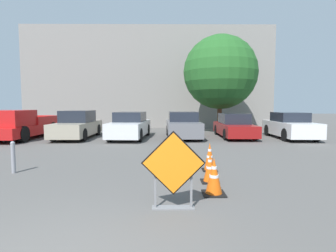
# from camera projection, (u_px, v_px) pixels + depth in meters

# --- Properties ---
(ground_plane) EXTENTS (96.00, 96.00, 0.00)m
(ground_plane) POSITION_uv_depth(u_px,v_px,m) (138.00, 144.00, 12.63)
(ground_plane) COLOR #565451
(road_closed_sign) EXTENTS (1.16, 0.20, 1.43)m
(road_closed_sign) POSITION_uv_depth(u_px,v_px,m) (173.00, 169.00, 4.69)
(road_closed_sign) COLOR black
(road_closed_sign) RESTS_ON ground_plane
(traffic_cone_nearest) EXTENTS (0.47, 0.47, 0.78)m
(traffic_cone_nearest) POSITION_uv_depth(u_px,v_px,m) (214.00, 177.00, 5.51)
(traffic_cone_nearest) COLOR black
(traffic_cone_nearest) RESTS_ON ground_plane
(traffic_cone_second) EXTENTS (0.42, 0.42, 0.72)m
(traffic_cone_second) POSITION_uv_depth(u_px,v_px,m) (210.00, 168.00, 6.40)
(traffic_cone_second) COLOR black
(traffic_cone_second) RESTS_ON ground_plane
(traffic_cone_third) EXTENTS (0.41, 0.41, 0.81)m
(traffic_cone_third) POSITION_uv_depth(u_px,v_px,m) (210.00, 157.00, 7.54)
(traffic_cone_third) COLOR black
(traffic_cone_third) RESTS_ON ground_plane
(pickup_truck) EXTENTS (2.14, 5.40, 1.63)m
(pickup_truck) POSITION_uv_depth(u_px,v_px,m) (19.00, 126.00, 14.58)
(pickup_truck) COLOR red
(pickup_truck) RESTS_ON ground_plane
(parked_car_nearest) EXTENTS (1.80, 4.62, 1.58)m
(parked_car_nearest) POSITION_uv_depth(u_px,v_px,m) (78.00, 125.00, 15.13)
(parked_car_nearest) COLOR #A39984
(parked_car_nearest) RESTS_ON ground_plane
(parked_car_second) EXTENTS (2.07, 4.72, 1.51)m
(parked_car_second) POSITION_uv_depth(u_px,v_px,m) (130.00, 126.00, 15.02)
(parked_car_second) COLOR silver
(parked_car_second) RESTS_ON ground_plane
(parked_car_third) EXTENTS (1.92, 4.28, 1.51)m
(parked_car_third) POSITION_uv_depth(u_px,v_px,m) (183.00, 126.00, 15.23)
(parked_car_third) COLOR slate
(parked_car_third) RESTS_ON ground_plane
(parked_car_fourth) EXTENTS (1.83, 4.52, 1.40)m
(parked_car_fourth) POSITION_uv_depth(u_px,v_px,m) (234.00, 126.00, 15.51)
(parked_car_fourth) COLOR maroon
(parked_car_fourth) RESTS_ON ground_plane
(parked_car_fifth) EXTENTS (1.89, 4.28, 1.48)m
(parked_car_fifth) POSITION_uv_depth(u_px,v_px,m) (290.00, 126.00, 14.96)
(parked_car_fifth) COLOR white
(parked_car_fifth) RESTS_ON ground_plane
(bollard_nearest) EXTENTS (0.12, 0.12, 0.89)m
(bollard_nearest) POSITION_uv_depth(u_px,v_px,m) (13.00, 156.00, 7.25)
(bollard_nearest) COLOR gray
(bollard_nearest) RESTS_ON ground_plane
(building_facade_backdrop) EXTENTS (21.08, 5.00, 8.51)m
(building_facade_backdrop) POSITION_uv_depth(u_px,v_px,m) (150.00, 80.00, 24.19)
(building_facade_backdrop) COLOR gray
(building_facade_backdrop) RESTS_ON ground_plane
(street_tree_behind_lot) EXTENTS (5.06, 5.06, 6.68)m
(street_tree_behind_lot) POSITION_uv_depth(u_px,v_px,m) (220.00, 72.00, 17.99)
(street_tree_behind_lot) COLOR #513823
(street_tree_behind_lot) RESTS_ON ground_plane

